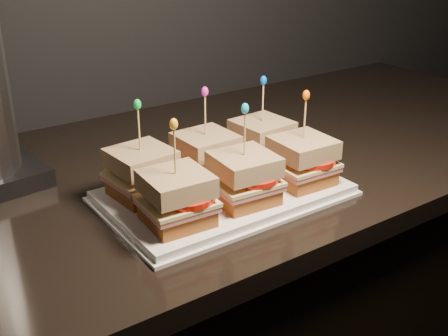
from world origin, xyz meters
TOP-DOWN VIEW (x-y plane):
  - granite_slab at (-0.62, 1.64)m, footprint 2.23×0.73m
  - platter at (-0.49, 1.48)m, footprint 0.39×0.24m
  - platter_rim at (-0.49, 1.48)m, footprint 0.40×0.25m
  - sandwich_0_bread_bot at (-0.62, 1.54)m, footprint 0.10×0.10m
  - sandwich_0_ham at (-0.62, 1.54)m, footprint 0.11×0.10m
  - sandwich_0_cheese at (-0.62, 1.54)m, footprint 0.11×0.10m
  - sandwich_0_tomato at (-0.61, 1.53)m, footprint 0.09×0.09m
  - sandwich_0_bread_top at (-0.62, 1.54)m, footprint 0.10×0.10m
  - sandwich_0_pick at (-0.62, 1.54)m, footprint 0.00×0.00m
  - sandwich_0_frill at (-0.62, 1.54)m, footprint 0.01×0.01m
  - sandwich_1_bread_bot at (-0.49, 1.54)m, footprint 0.09×0.09m
  - sandwich_1_ham at (-0.49, 1.54)m, footprint 0.10×0.10m
  - sandwich_1_cheese at (-0.49, 1.54)m, footprint 0.10×0.10m
  - sandwich_1_tomato at (-0.48, 1.53)m, footprint 0.09×0.09m
  - sandwich_1_bread_top at (-0.49, 1.54)m, footprint 0.09×0.09m
  - sandwich_1_pick at (-0.49, 1.54)m, footprint 0.00×0.00m
  - sandwich_1_frill at (-0.49, 1.54)m, footprint 0.01×0.01m
  - sandwich_2_bread_bot at (-0.37, 1.54)m, footprint 0.09×0.09m
  - sandwich_2_ham at (-0.37, 1.54)m, footprint 0.10×0.10m
  - sandwich_2_cheese at (-0.37, 1.54)m, footprint 0.11×0.10m
  - sandwich_2_tomato at (-0.36, 1.53)m, footprint 0.09×0.09m
  - sandwich_2_bread_top at (-0.37, 1.54)m, footprint 0.10×0.10m
  - sandwich_2_pick at (-0.37, 1.54)m, footprint 0.00×0.00m
  - sandwich_2_frill at (-0.37, 1.54)m, footprint 0.01×0.01m
  - sandwich_3_bread_bot at (-0.62, 1.43)m, footprint 0.09×0.09m
  - sandwich_3_ham at (-0.62, 1.43)m, footprint 0.10×0.10m
  - sandwich_3_cheese at (-0.62, 1.43)m, footprint 0.11×0.10m
  - sandwich_3_tomato at (-0.61, 1.42)m, footprint 0.09×0.09m
  - sandwich_3_bread_top at (-0.62, 1.43)m, footprint 0.10×0.10m
  - sandwich_3_pick at (-0.62, 1.43)m, footprint 0.00×0.00m
  - sandwich_3_frill at (-0.62, 1.43)m, footprint 0.01×0.01m
  - sandwich_4_bread_bot at (-0.49, 1.43)m, footprint 0.10×0.10m
  - sandwich_4_ham at (-0.49, 1.43)m, footprint 0.11×0.10m
  - sandwich_4_cheese at (-0.49, 1.43)m, footprint 0.11×0.10m
  - sandwich_4_tomato at (-0.48, 1.42)m, footprint 0.09×0.09m
  - sandwich_4_bread_top at (-0.49, 1.43)m, footprint 0.10×0.10m
  - sandwich_4_pick at (-0.49, 1.43)m, footprint 0.00×0.00m
  - sandwich_4_frill at (-0.49, 1.43)m, footprint 0.01×0.01m
  - sandwich_5_bread_bot at (-0.37, 1.43)m, footprint 0.09×0.09m
  - sandwich_5_ham at (-0.37, 1.43)m, footprint 0.10×0.10m
  - sandwich_5_cheese at (-0.37, 1.43)m, footprint 0.10×0.10m
  - sandwich_5_tomato at (-0.36, 1.42)m, footprint 0.09×0.09m
  - sandwich_5_bread_top at (-0.37, 1.43)m, footprint 0.10×0.10m
  - sandwich_5_pick at (-0.37, 1.43)m, footprint 0.00×0.00m
  - sandwich_5_frill at (-0.37, 1.43)m, footprint 0.01×0.01m

SIDE VIEW (x-z plane):
  - granite_slab at x=-0.62m, z-range 0.89..0.92m
  - platter_rim at x=-0.49m, z-range 0.92..0.93m
  - platter at x=-0.49m, z-range 0.92..0.94m
  - sandwich_0_bread_bot at x=-0.62m, z-range 0.94..0.97m
  - sandwich_1_bread_bot at x=-0.49m, z-range 0.94..0.97m
  - sandwich_2_bread_bot at x=-0.37m, z-range 0.94..0.97m
  - sandwich_3_bread_bot at x=-0.62m, z-range 0.94..0.97m
  - sandwich_4_bread_bot at x=-0.49m, z-range 0.94..0.97m
  - sandwich_5_bread_bot at x=-0.37m, z-range 0.94..0.97m
  - sandwich_0_ham at x=-0.62m, z-range 0.97..0.98m
  - sandwich_1_ham at x=-0.49m, z-range 0.97..0.98m
  - sandwich_2_ham at x=-0.37m, z-range 0.97..0.98m
  - sandwich_3_ham at x=-0.62m, z-range 0.97..0.98m
  - sandwich_4_ham at x=-0.49m, z-range 0.97..0.98m
  - sandwich_5_ham at x=-0.37m, z-range 0.97..0.98m
  - sandwich_0_cheese at x=-0.62m, z-range 0.98..0.98m
  - sandwich_1_cheese at x=-0.49m, z-range 0.98..0.98m
  - sandwich_2_cheese at x=-0.37m, z-range 0.98..0.98m
  - sandwich_3_cheese at x=-0.62m, z-range 0.98..0.98m
  - sandwich_4_cheese at x=-0.49m, z-range 0.98..0.98m
  - sandwich_5_cheese at x=-0.37m, z-range 0.98..0.98m
  - sandwich_0_tomato at x=-0.61m, z-range 0.98..0.99m
  - sandwich_1_tomato at x=-0.48m, z-range 0.98..0.99m
  - sandwich_2_tomato at x=-0.36m, z-range 0.98..0.99m
  - sandwich_3_tomato at x=-0.61m, z-range 0.98..0.99m
  - sandwich_4_tomato at x=-0.48m, z-range 0.98..0.99m
  - sandwich_5_tomato at x=-0.36m, z-range 0.98..0.99m
  - sandwich_0_bread_top at x=-0.62m, z-range 0.99..1.02m
  - sandwich_1_bread_top at x=-0.49m, z-range 0.99..1.02m
  - sandwich_2_bread_top at x=-0.37m, z-range 0.99..1.02m
  - sandwich_3_bread_top at x=-0.62m, z-range 0.99..1.02m
  - sandwich_4_bread_top at x=-0.49m, z-range 0.99..1.02m
  - sandwich_5_bread_top at x=-0.37m, z-range 0.99..1.02m
  - sandwich_0_pick at x=-0.62m, z-range 1.01..1.10m
  - sandwich_1_pick at x=-0.49m, z-range 1.01..1.10m
  - sandwich_2_pick at x=-0.37m, z-range 1.01..1.10m
  - sandwich_3_pick at x=-0.62m, z-range 1.01..1.10m
  - sandwich_4_pick at x=-0.49m, z-range 1.01..1.10m
  - sandwich_5_pick at x=-0.37m, z-range 1.01..1.10m
  - sandwich_0_frill at x=-0.62m, z-range 1.09..1.10m
  - sandwich_1_frill at x=-0.49m, z-range 1.09..1.10m
  - sandwich_2_frill at x=-0.37m, z-range 1.09..1.10m
  - sandwich_3_frill at x=-0.62m, z-range 1.09..1.10m
  - sandwich_4_frill at x=-0.49m, z-range 1.09..1.10m
  - sandwich_5_frill at x=-0.37m, z-range 1.09..1.10m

